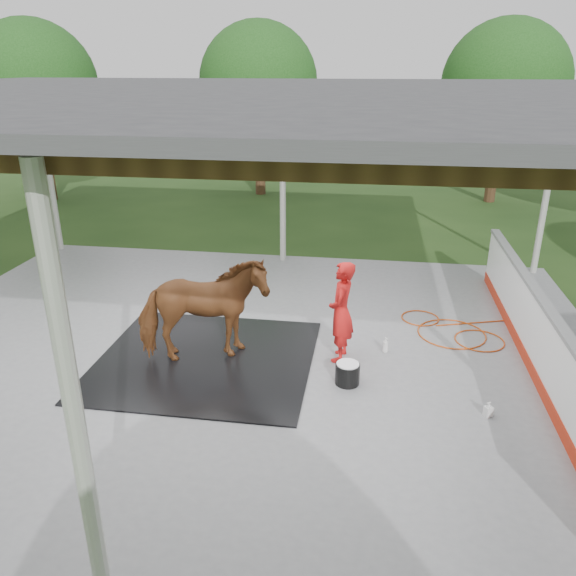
# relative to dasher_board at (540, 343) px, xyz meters

# --- Properties ---
(ground) EXTENTS (100.00, 100.00, 0.00)m
(ground) POSITION_rel_dasher_board_xyz_m (-4.60, 0.00, -0.59)
(ground) COLOR #1E3814
(concrete_slab) EXTENTS (12.00, 10.00, 0.05)m
(concrete_slab) POSITION_rel_dasher_board_xyz_m (-4.60, 0.00, -0.57)
(concrete_slab) COLOR slate
(concrete_slab) RESTS_ON ground
(pavilion_structure) EXTENTS (12.60, 10.60, 4.05)m
(pavilion_structure) POSITION_rel_dasher_board_xyz_m (-4.60, -0.00, 3.37)
(pavilion_structure) COLOR beige
(pavilion_structure) RESTS_ON ground
(dasher_board) EXTENTS (0.16, 8.00, 1.15)m
(dasher_board) POSITION_rel_dasher_board_xyz_m (0.00, 0.00, 0.00)
(dasher_board) COLOR #AF250E
(dasher_board) RESTS_ON concrete_slab
(tree_belt) EXTENTS (28.00, 28.00, 5.80)m
(tree_belt) POSITION_rel_dasher_board_xyz_m (-4.30, 0.90, 3.20)
(tree_belt) COLOR #382314
(tree_belt) RESTS_ON ground
(rubber_mat) EXTENTS (3.34, 3.13, 0.03)m
(rubber_mat) POSITION_rel_dasher_board_xyz_m (-5.04, -0.30, -0.53)
(rubber_mat) COLOR black
(rubber_mat) RESTS_ON concrete_slab
(horse) EXTENTS (2.15, 1.53, 1.66)m
(horse) POSITION_rel_dasher_board_xyz_m (-5.04, -0.30, 0.31)
(horse) COLOR brown
(horse) RESTS_ON rubber_mat
(handler) EXTENTS (0.44, 0.62, 1.62)m
(handler) POSITION_rel_dasher_board_xyz_m (-2.94, 0.08, 0.26)
(handler) COLOR red
(handler) RESTS_ON concrete_slab
(wash_bucket) EXTENTS (0.36, 0.36, 0.33)m
(wash_bucket) POSITION_rel_dasher_board_xyz_m (-2.78, -0.66, -0.37)
(wash_bucket) COLOR black
(wash_bucket) RESTS_ON concrete_slab
(soap_bottle_a) EXTENTS (0.14, 0.14, 0.26)m
(soap_bottle_a) POSITION_rel_dasher_board_xyz_m (-2.22, 0.39, -0.41)
(soap_bottle_a) COLOR silver
(soap_bottle_a) RESTS_ON concrete_slab
(soap_bottle_b) EXTENTS (0.13, 0.13, 0.21)m
(soap_bottle_b) POSITION_rel_dasher_board_xyz_m (-0.89, -1.21, -0.44)
(soap_bottle_b) COLOR #338CD8
(soap_bottle_b) RESTS_ON concrete_slab
(hose_coil) EXTENTS (2.05, 1.53, 0.02)m
(hose_coil) POSITION_rel_dasher_board_xyz_m (-1.05, 1.28, -0.53)
(hose_coil) COLOR #AF3F0C
(hose_coil) RESTS_ON concrete_slab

